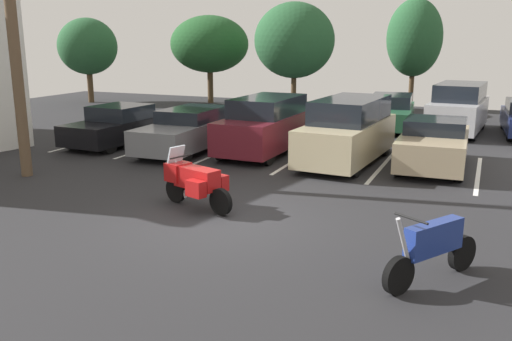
# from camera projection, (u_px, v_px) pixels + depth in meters

# --- Properties ---
(ground) EXTENTS (44.00, 44.00, 0.10)m
(ground) POSITION_uv_depth(u_px,v_px,m) (222.00, 221.00, 11.85)
(ground) COLOR #262628
(motorcycle_touring) EXTENTS (2.02, 1.13, 1.37)m
(motorcycle_touring) POSITION_uv_depth(u_px,v_px,m) (194.00, 180.00, 12.50)
(motorcycle_touring) COLOR black
(motorcycle_touring) RESTS_ON ground
(motorcycle_second) EXTENTS (1.26, 1.91, 1.24)m
(motorcycle_second) POSITION_uv_depth(u_px,v_px,m) (432.00, 248.00, 8.68)
(motorcycle_second) COLOR black
(motorcycle_second) RESTS_ON ground
(parking_stripes) EXTENTS (13.68, 4.74, 0.01)m
(parking_stripes) POSITION_uv_depth(u_px,v_px,m) (259.00, 155.00, 18.26)
(parking_stripes) COLOR silver
(parking_stripes) RESTS_ON ground
(car_black) EXTENTS (2.09, 4.31, 1.41)m
(car_black) POSITION_uv_depth(u_px,v_px,m) (118.00, 126.00, 19.96)
(car_black) COLOR black
(car_black) RESTS_ON ground
(car_grey) EXTENTS (1.89, 4.88, 1.43)m
(car_grey) POSITION_uv_depth(u_px,v_px,m) (189.00, 130.00, 18.82)
(car_grey) COLOR slate
(car_grey) RESTS_ON ground
(car_maroon) EXTENTS (1.96, 4.33, 1.88)m
(car_maroon) POSITION_uv_depth(u_px,v_px,m) (265.00, 125.00, 18.28)
(car_maroon) COLOR maroon
(car_maroon) RESTS_ON ground
(car_champagne) EXTENTS (2.16, 4.98, 1.98)m
(car_champagne) POSITION_uv_depth(u_px,v_px,m) (348.00, 131.00, 16.99)
(car_champagne) COLOR #C1B289
(car_champagne) RESTS_ON ground
(car_tan) EXTENTS (1.94, 4.27, 1.45)m
(car_tan) POSITION_uv_depth(u_px,v_px,m) (434.00, 145.00, 16.34)
(car_tan) COLOR tan
(car_tan) RESTS_ON ground
(car_far_green) EXTENTS (2.22, 4.95, 1.42)m
(car_far_green) POSITION_uv_depth(u_px,v_px,m) (391.00, 112.00, 23.51)
(car_far_green) COLOR #235638
(car_far_green) RESTS_ON ground
(car_far_silver) EXTENTS (2.21, 4.79, 2.00)m
(car_far_silver) POSITION_uv_depth(u_px,v_px,m) (459.00, 108.00, 22.28)
(car_far_silver) COLOR #B7B7BC
(car_far_silver) RESTS_ON ground
(utility_pole) EXTENTS (1.80, 0.40, 8.18)m
(utility_pole) POSITION_uv_depth(u_px,v_px,m) (12.00, 22.00, 14.57)
(utility_pole) COLOR brown
(utility_pole) RESTS_ON ground
(tree_left) EXTENTS (3.43, 3.43, 4.92)m
(tree_left) POSITION_uv_depth(u_px,v_px,m) (88.00, 46.00, 32.27)
(tree_left) COLOR #4C3823
(tree_left) RESTS_ON ground
(tree_right) EXTENTS (2.91, 2.91, 5.81)m
(tree_right) POSITION_uv_depth(u_px,v_px,m) (414.00, 38.00, 29.17)
(tree_right) COLOR #4C3823
(tree_right) RESTS_ON ground
(tree_center_left) EXTENTS (4.17, 4.17, 5.59)m
(tree_center_left) POSITION_uv_depth(u_px,v_px,m) (294.00, 40.00, 28.58)
(tree_center_left) COLOR #4C3823
(tree_center_left) RESTS_ON ground
(tree_center_right) EXTENTS (4.55, 4.55, 5.05)m
(tree_center_right) POSITION_uv_depth(u_px,v_px,m) (210.00, 44.00, 32.08)
(tree_center_right) COLOR #4C3823
(tree_center_right) RESTS_ON ground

